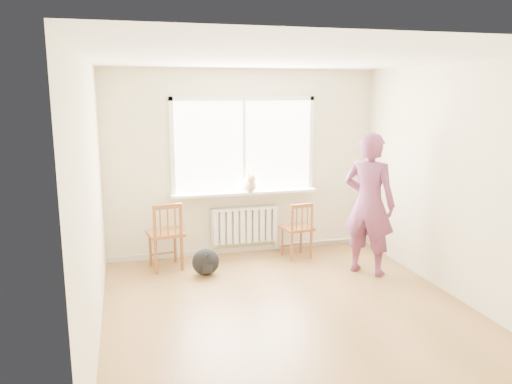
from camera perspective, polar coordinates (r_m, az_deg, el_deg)
floor at (r=5.60m, az=4.13°, el=-13.70°), size 4.50×4.50×0.00m
ceiling at (r=5.09m, az=4.58°, el=15.05°), size 4.50×4.50×0.00m
back_wall at (r=7.31m, az=-1.46°, el=3.34°), size 4.00×0.01×2.70m
window at (r=7.25m, az=-1.42°, el=5.76°), size 2.12×0.05×1.42m
windowsill at (r=7.27m, az=-1.24°, el=-0.06°), size 2.15×0.22×0.04m
radiator at (r=7.40m, az=-1.26°, el=-3.75°), size 1.00×0.12×0.55m
heating_pipe at (r=7.91m, az=7.58°, el=-5.57°), size 1.40×0.04×0.04m
baseboard at (r=7.59m, az=-1.38°, el=-6.52°), size 4.00×0.03×0.08m
chair_left at (r=6.84m, az=-10.23°, el=-4.95°), size 0.52×0.50×0.93m
chair_right at (r=7.22m, az=4.84°, el=-4.36°), size 0.46×0.44×0.83m
person at (r=6.65m, az=12.79°, el=-1.36°), size 0.79×0.81×1.87m
cat at (r=7.17m, az=-0.76°, el=0.97°), size 0.21×0.46×0.31m
backpack at (r=6.64m, az=-5.77°, el=-7.96°), size 0.43×0.38×0.36m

